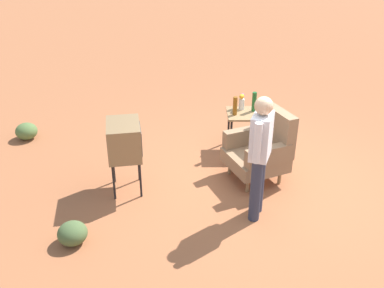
{
  "coord_description": "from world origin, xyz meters",
  "views": [
    {
      "loc": [
        5.29,
        -1.04,
        3.47
      ],
      "look_at": [
        -0.1,
        -1.0,
        0.65
      ],
      "focal_mm": 41.04,
      "sensor_mm": 36.0,
      "label": 1
    }
  ],
  "objects_px": {
    "side_table": "(244,118)",
    "bottle_short_clear": "(235,103)",
    "flower_vase": "(242,101)",
    "bottle_wine_green": "(254,102)",
    "bottle_tall_amber": "(235,106)",
    "person_standing": "(260,151)",
    "tv_on_stand": "(124,140)",
    "armchair": "(262,148)"
  },
  "relations": [
    {
      "from": "bottle_short_clear",
      "to": "side_table",
      "type": "bearing_deg",
      "value": 39.09
    },
    {
      "from": "person_standing",
      "to": "flower_vase",
      "type": "bearing_deg",
      "value": -179.99
    },
    {
      "from": "armchair",
      "to": "bottle_wine_green",
      "type": "xyz_separation_m",
      "value": [
        -0.97,
        -0.0,
        0.31
      ]
    },
    {
      "from": "person_standing",
      "to": "bottle_tall_amber",
      "type": "height_order",
      "value": "person_standing"
    },
    {
      "from": "armchair",
      "to": "person_standing",
      "type": "height_order",
      "value": "person_standing"
    },
    {
      "from": "bottle_tall_amber",
      "to": "bottle_wine_green",
      "type": "bearing_deg",
      "value": 114.46
    },
    {
      "from": "armchair",
      "to": "bottle_tall_amber",
      "type": "height_order",
      "value": "armchair"
    },
    {
      "from": "side_table",
      "to": "person_standing",
      "type": "xyz_separation_m",
      "value": [
        1.82,
        -0.04,
        0.38
      ]
    },
    {
      "from": "bottle_wine_green",
      "to": "bottle_tall_amber",
      "type": "distance_m",
      "value": 0.35
    },
    {
      "from": "bottle_short_clear",
      "to": "bottle_tall_amber",
      "type": "bearing_deg",
      "value": -7.46
    },
    {
      "from": "tv_on_stand",
      "to": "bottle_tall_amber",
      "type": "height_order",
      "value": "tv_on_stand"
    },
    {
      "from": "side_table",
      "to": "tv_on_stand",
      "type": "height_order",
      "value": "tv_on_stand"
    },
    {
      "from": "armchair",
      "to": "flower_vase",
      "type": "xyz_separation_m",
      "value": [
        -1.05,
        -0.19,
        0.3
      ]
    },
    {
      "from": "person_standing",
      "to": "tv_on_stand",
      "type": "bearing_deg",
      "value": -109.55
    },
    {
      "from": "armchair",
      "to": "side_table",
      "type": "height_order",
      "value": "armchair"
    },
    {
      "from": "armchair",
      "to": "bottle_short_clear",
      "type": "xyz_separation_m",
      "value": [
        -1.06,
        -0.29,
        0.25
      ]
    },
    {
      "from": "tv_on_stand",
      "to": "side_table",
      "type": "bearing_deg",
      "value": 124.21
    },
    {
      "from": "side_table",
      "to": "person_standing",
      "type": "height_order",
      "value": "person_standing"
    },
    {
      "from": "armchair",
      "to": "person_standing",
      "type": "xyz_separation_m",
      "value": [
        0.92,
        -0.19,
        0.44
      ]
    },
    {
      "from": "side_table",
      "to": "person_standing",
      "type": "distance_m",
      "value": 1.86
    },
    {
      "from": "person_standing",
      "to": "bottle_short_clear",
      "type": "distance_m",
      "value": 1.99
    },
    {
      "from": "bottle_wine_green",
      "to": "flower_vase",
      "type": "distance_m",
      "value": 0.21
    },
    {
      "from": "flower_vase",
      "to": "bottle_short_clear",
      "type": "bearing_deg",
      "value": -99.66
    },
    {
      "from": "person_standing",
      "to": "bottle_tall_amber",
      "type": "distance_m",
      "value": 1.75
    },
    {
      "from": "armchair",
      "to": "tv_on_stand",
      "type": "xyz_separation_m",
      "value": [
        0.3,
        -1.93,
        0.28
      ]
    },
    {
      "from": "bottle_tall_amber",
      "to": "tv_on_stand",
      "type": "bearing_deg",
      "value": -54.83
    },
    {
      "from": "armchair",
      "to": "person_standing",
      "type": "bearing_deg",
      "value": -11.89
    },
    {
      "from": "bottle_short_clear",
      "to": "person_standing",
      "type": "bearing_deg",
      "value": 2.86
    },
    {
      "from": "tv_on_stand",
      "to": "bottle_short_clear",
      "type": "distance_m",
      "value": 2.13
    },
    {
      "from": "armchair",
      "to": "side_table",
      "type": "relative_size",
      "value": 1.62
    },
    {
      "from": "side_table",
      "to": "flower_vase",
      "type": "bearing_deg",
      "value": -166.46
    },
    {
      "from": "tv_on_stand",
      "to": "bottle_tall_amber",
      "type": "distance_m",
      "value": 1.96
    },
    {
      "from": "bottle_wine_green",
      "to": "bottle_tall_amber",
      "type": "xyz_separation_m",
      "value": [
        0.15,
        -0.32,
        -0.01
      ]
    },
    {
      "from": "person_standing",
      "to": "flower_vase",
      "type": "height_order",
      "value": "person_standing"
    },
    {
      "from": "bottle_tall_amber",
      "to": "flower_vase",
      "type": "bearing_deg",
      "value": 149.66
    },
    {
      "from": "side_table",
      "to": "bottle_short_clear",
      "type": "xyz_separation_m",
      "value": [
        -0.17,
        -0.13,
        0.2
      ]
    },
    {
      "from": "tv_on_stand",
      "to": "bottle_wine_green",
      "type": "height_order",
      "value": "tv_on_stand"
    },
    {
      "from": "armchair",
      "to": "side_table",
      "type": "xyz_separation_m",
      "value": [
        -0.9,
        -0.16,
        0.06
      ]
    },
    {
      "from": "tv_on_stand",
      "to": "bottle_short_clear",
      "type": "relative_size",
      "value": 5.15
    },
    {
      "from": "side_table",
      "to": "bottle_short_clear",
      "type": "bearing_deg",
      "value": -140.91
    },
    {
      "from": "bottle_tall_amber",
      "to": "flower_vase",
      "type": "distance_m",
      "value": 0.26
    },
    {
      "from": "tv_on_stand",
      "to": "bottle_short_clear",
      "type": "xyz_separation_m",
      "value": [
        -1.37,
        1.63,
        -0.03
      ]
    }
  ]
}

